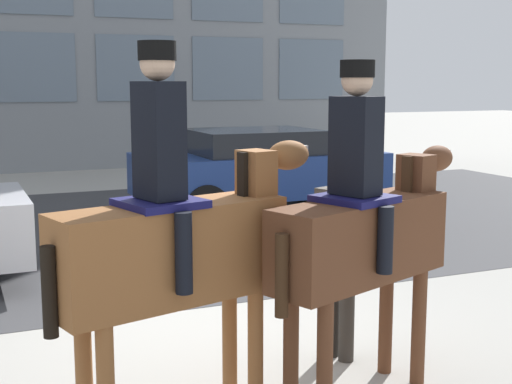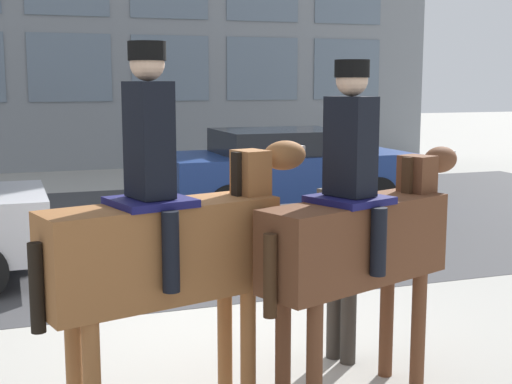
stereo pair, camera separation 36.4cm
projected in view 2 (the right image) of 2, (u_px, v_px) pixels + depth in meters
ground_plane at (201, 325)px, 6.89m from camera, size 80.00×80.00×0.00m
road_surface at (123, 230)px, 11.31m from camera, size 21.13×8.50×0.01m
mounted_horse_lead at (167, 239)px, 4.70m from camera, size 2.02×0.84×2.58m
mounted_horse_companion at (360, 231)px, 5.07m from camera, size 1.91×0.98×2.48m
pedestrian_bystander at (342, 249)px, 5.86m from camera, size 0.78×0.68×1.66m
street_car_far_lane at (284, 169)px, 12.56m from camera, size 4.28×2.05×1.50m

